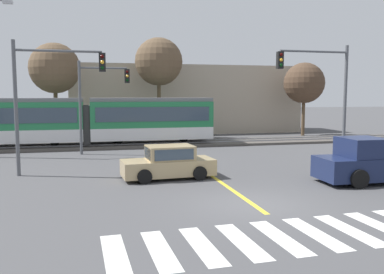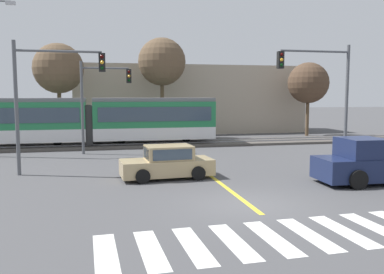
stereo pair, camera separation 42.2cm
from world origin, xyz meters
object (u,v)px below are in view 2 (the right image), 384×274
at_px(traffic_light_mid_left, 47,87).
at_px(light_rail_tram, 89,119).
at_px(traffic_light_mid_right, 325,85).
at_px(bare_tree_west, 58,69).
at_px(pickup_truck, 375,164).
at_px(bare_tree_east, 162,62).
at_px(bare_tree_far_east, 308,83).
at_px(traffic_light_far_left, 99,93).
at_px(sedan_crossing, 167,163).

bearing_deg(traffic_light_mid_left, light_rail_tram, 80.97).
distance_m(traffic_light_mid_right, bare_tree_west, 21.16).
xyz_separation_m(pickup_truck, bare_tree_east, (-6.54, 19.62, 5.78)).
bearing_deg(traffic_light_mid_right, bare_tree_far_east, 64.86).
distance_m(traffic_light_far_left, bare_tree_west, 8.60).
distance_m(light_rail_tram, traffic_light_mid_right, 16.67).
bearing_deg(bare_tree_east, pickup_truck, -71.57).
distance_m(traffic_light_far_left, traffic_light_mid_left, 6.94).
relative_size(pickup_truck, bare_tree_west, 0.68).
height_order(light_rail_tram, bare_tree_east, bare_tree_east).
distance_m(sedan_crossing, traffic_light_mid_right, 9.92).
xyz_separation_m(traffic_light_far_left, traffic_light_mid_right, (12.08, -6.80, 0.45)).
distance_m(bare_tree_west, bare_tree_east, 8.52).
bearing_deg(bare_tree_east, bare_tree_west, -178.24).
height_order(pickup_truck, traffic_light_far_left, traffic_light_far_left).
distance_m(pickup_truck, traffic_light_mid_left, 15.44).
relative_size(light_rail_tram, traffic_light_far_left, 3.09).
bearing_deg(traffic_light_far_left, traffic_light_mid_left, -109.91).
bearing_deg(sedan_crossing, light_rail_tram, 107.27).
bearing_deg(sedan_crossing, traffic_light_far_left, 109.35).
bearing_deg(light_rail_tram, traffic_light_far_left, -78.02).
relative_size(traffic_light_far_left, bare_tree_east, 0.69).
distance_m(pickup_truck, bare_tree_west, 25.04).
distance_m(pickup_truck, traffic_light_far_left, 16.87).
bearing_deg(bare_tree_west, sedan_crossing, -69.04).
distance_m(traffic_light_mid_left, traffic_light_mid_right, 14.45).
relative_size(traffic_light_mid_right, bare_tree_west, 0.82).
bearing_deg(traffic_light_mid_left, sedan_crossing, -22.19).
distance_m(light_rail_tram, bare_tree_east, 8.75).
height_order(light_rail_tram, sedan_crossing, light_rail_tram).
bearing_deg(bare_tree_far_east, traffic_light_far_left, -157.70).
distance_m(traffic_light_mid_left, bare_tree_east, 16.55).
xyz_separation_m(sedan_crossing, bare_tree_far_east, (15.85, 16.49, 4.21)).
relative_size(sedan_crossing, bare_tree_far_east, 0.63).
distance_m(sedan_crossing, bare_tree_far_east, 23.26).
bearing_deg(bare_tree_far_east, pickup_truck, -110.14).
bearing_deg(traffic_light_mid_left, bare_tree_east, 62.26).
bearing_deg(traffic_light_mid_right, bare_tree_west, 136.54).
bearing_deg(bare_tree_west, traffic_light_far_left, -67.26).
height_order(light_rail_tram, bare_tree_west, bare_tree_west).
height_order(traffic_light_far_left, bare_tree_west, bare_tree_west).
xyz_separation_m(sedan_crossing, traffic_light_mid_left, (-5.43, 2.21, 3.52)).
height_order(sedan_crossing, bare_tree_far_east, bare_tree_far_east).
bearing_deg(bare_tree_west, light_rail_tram, -59.12).
bearing_deg(light_rail_tram, bare_tree_far_east, 12.00).
bearing_deg(traffic_light_far_left, bare_tree_far_east, 22.30).
height_order(pickup_truck, bare_tree_far_east, bare_tree_far_east).
bearing_deg(traffic_light_mid_right, sedan_crossing, -167.88).
relative_size(traffic_light_far_left, bare_tree_west, 0.75).
height_order(traffic_light_far_left, bare_tree_east, bare_tree_east).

